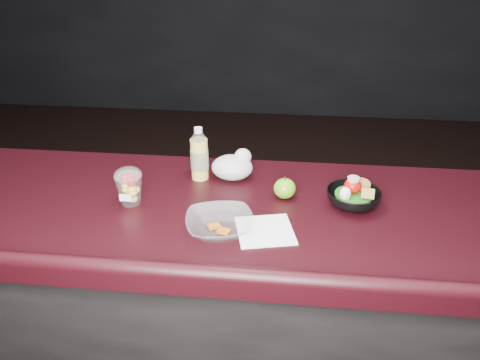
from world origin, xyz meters
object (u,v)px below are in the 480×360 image
object	(u,v)px
green_apple	(285,188)
snack_bowl	(353,197)
lemonade_bottle	(199,157)
fruit_cup	(129,185)
takeout_bowl	(220,224)

from	to	relation	value
green_apple	snack_bowl	world-z (taller)	snack_bowl
lemonade_bottle	fruit_cup	xyz separation A→B (m)	(-0.19, -0.19, -0.02)
green_apple	takeout_bowl	world-z (taller)	green_apple
fruit_cup	snack_bowl	xyz separation A→B (m)	(0.70, 0.06, -0.03)
lemonade_bottle	fruit_cup	distance (m)	0.27
fruit_cup	snack_bowl	bearing A→B (deg)	4.96
fruit_cup	takeout_bowl	world-z (taller)	fruit_cup
fruit_cup	green_apple	size ratio (longest dim) A/B	1.65
lemonade_bottle	fruit_cup	bearing A→B (deg)	-134.27
takeout_bowl	lemonade_bottle	bearing A→B (deg)	109.88
fruit_cup	green_apple	world-z (taller)	fruit_cup
fruit_cup	snack_bowl	size ratio (longest dim) A/B	0.73
lemonade_bottle	snack_bowl	size ratio (longest dim) A/B	1.11
green_apple	takeout_bowl	distance (m)	0.28
takeout_bowl	fruit_cup	bearing A→B (deg)	156.98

